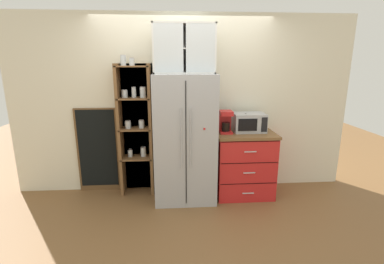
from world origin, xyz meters
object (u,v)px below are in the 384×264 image
at_px(refrigerator, 185,138).
at_px(mug_navy, 245,129).
at_px(microwave, 249,122).
at_px(chalkboard_menu, 98,150).
at_px(mug_charcoal, 245,129).
at_px(bottle_cobalt, 245,124).
at_px(coffee_maker, 225,122).

distance_m(refrigerator, mug_navy, 0.86).
bearing_deg(microwave, refrigerator, -174.51).
distance_m(refrigerator, microwave, 0.93).
xyz_separation_m(refrigerator, chalkboard_menu, (-1.26, 0.31, -0.24)).
bearing_deg(mug_charcoal, chalkboard_menu, 173.33).
relative_size(mug_charcoal, bottle_cobalt, 0.45).
height_order(coffee_maker, chalkboard_menu, chalkboard_menu).
distance_m(mug_charcoal, chalkboard_menu, 2.16).
relative_size(mug_navy, chalkboard_menu, 0.09).
relative_size(mug_navy, bottle_cobalt, 0.41).
distance_m(refrigerator, chalkboard_menu, 1.32).
distance_m(refrigerator, mug_charcoal, 0.86).
relative_size(mug_charcoal, mug_navy, 1.09).
bearing_deg(chalkboard_menu, mug_charcoal, -6.67).
distance_m(microwave, chalkboard_menu, 2.23).
xyz_separation_m(refrigerator, mug_charcoal, (0.85, 0.06, 0.10)).
relative_size(refrigerator, chalkboard_menu, 1.39).
relative_size(mug_charcoal, chalkboard_menu, 0.09).
bearing_deg(mug_charcoal, refrigerator, -175.70).
bearing_deg(microwave, mug_charcoal, -158.17).
bearing_deg(microwave, chalkboard_menu, 174.13).
height_order(refrigerator, mug_navy, refrigerator).
distance_m(coffee_maker, bottle_cobalt, 0.29).
relative_size(microwave, mug_navy, 4.07).
xyz_separation_m(coffee_maker, chalkboard_menu, (-1.83, 0.27, -0.46)).
distance_m(microwave, mug_charcoal, 0.11).
bearing_deg(bottle_cobalt, refrigerator, -176.48).
relative_size(microwave, coffee_maker, 1.42).
distance_m(mug_navy, chalkboard_menu, 2.16).
relative_size(microwave, bottle_cobalt, 1.68).
distance_m(microwave, coffee_maker, 0.35).
bearing_deg(chalkboard_menu, microwave, -5.87).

